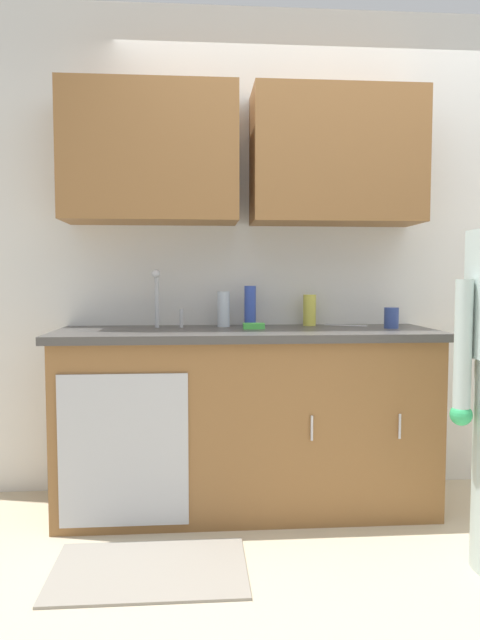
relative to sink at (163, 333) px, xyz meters
name	(u,v)px	position (x,y,z in m)	size (l,w,h in m)	color
ground_plane	(392,568)	(0.98, -0.71, -0.93)	(9.00, 9.00, 0.00)	beige
kitchen_wall_with_uppers	(314,231)	(0.84, 0.29, 0.55)	(4.80, 0.44, 2.70)	silver
counter_cabinet	(246,422)	(0.43, -0.01, -0.48)	(1.90, 0.62, 0.90)	brown
countertop	(247,333)	(0.43, -0.01, -0.01)	(1.96, 0.66, 0.04)	#474442
sink	(163,333)	(0.00, 0.00, 0.00)	(0.50, 0.36, 0.35)	#B7BABF
floor_mat	(149,570)	(-0.03, -0.66, -0.92)	(0.80, 0.50, 0.01)	gray
bottle_cleaner_spray	(310,310)	(0.81, 0.21, 0.10)	(0.07, 0.07, 0.17)	#D8D14C
bottle_dish_liquid	(224,309)	(0.32, 0.17, 0.11)	(0.07, 0.07, 0.19)	silver
bottle_water_tall	(250,306)	(0.47, 0.18, 0.13)	(0.06, 0.06, 0.22)	#334CB2
cup_by_sink	(391,318)	(1.21, 0.01, 0.07)	(0.08, 0.08, 0.11)	#33478C
knife_on_counter	(346,325)	(1.01, 0.19, 0.02)	(0.24, 0.02, 0.01)	silver
sponge	(254,326)	(0.47, 0.03, 0.03)	(0.11, 0.07, 0.03)	#4CBF4C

